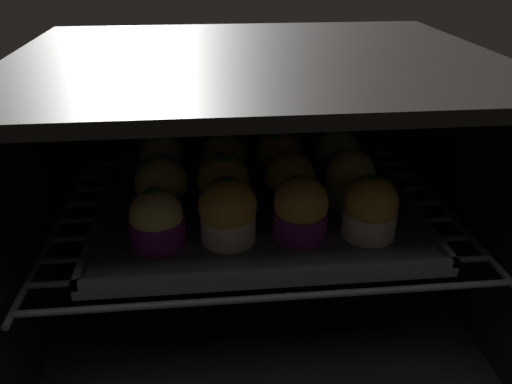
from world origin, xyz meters
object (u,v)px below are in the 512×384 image
object	(u,v)px
muffin_row0_col2	(301,210)
muffin_row1_col3	(350,178)
muffin_row2_col1	(224,160)
baking_tray	(256,208)
muffin_row0_col1	(228,212)
muffin_row2_col2	(279,157)
muffin_row1_col1	(223,184)
muffin_row0_col0	(157,220)
muffin_row1_col0	(162,187)
muffin_row2_col0	(162,160)
muffin_row2_col3	(337,155)
muffin_row0_col3	(370,208)
muffin_row1_col2	(290,181)

from	to	relation	value
muffin_row0_col2	muffin_row1_col3	size ratio (longest dim) A/B	1.05
muffin_row2_col1	muffin_row1_col3	bearing A→B (deg)	-26.75
baking_tray	muffin_row2_col1	bearing A→B (deg)	115.10
muffin_row0_col1	muffin_row2_col2	distance (cm)	19.05
muffin_row1_col1	muffin_row0_col0	bearing A→B (deg)	-135.50
muffin_row1_col0	muffin_row1_col1	size ratio (longest dim) A/B	0.96
muffin_row2_col0	muffin_row2_col3	size ratio (longest dim) A/B	1.04
muffin_row2_col2	muffin_row2_col3	distance (cm)	8.81
muffin_row0_col0	muffin_row1_col1	xyz separation A→B (cm)	(8.18, 8.03, 0.47)
baking_tray	muffin_row0_col2	distance (cm)	10.39
muffin_row0_col0	muffin_row0_col2	distance (cm)	17.21
muffin_row0_col2	muffin_row1_col1	distance (cm)	12.12
muffin_row0_col1	muffin_row1_col3	bearing A→B (deg)	25.57
muffin_row0_col3	muffin_row2_col0	xyz separation A→B (cm)	(-26.07, 17.44, -0.07)
muffin_row0_col1	muffin_row2_col2	bearing A→B (deg)	63.35
muffin_row0_col1	muffin_row1_col1	bearing A→B (deg)	91.73
muffin_row1_col0	muffin_row2_col0	size ratio (longest dim) A/B	0.97
muffin_row1_col1	muffin_row1_col2	xyz separation A→B (cm)	(9.07, 0.44, -0.30)
muffin_row1_col1	muffin_row2_col3	size ratio (longest dim) A/B	1.06
baking_tray	muffin_row1_col1	distance (cm)	6.06
muffin_row0_col3	muffin_row2_col0	world-z (taller)	muffin_row0_col3
muffin_row0_col1	muffin_row1_col2	world-z (taller)	muffin_row0_col1
baking_tray	muffin_row1_col3	xyz separation A→B (cm)	(12.96, -0.05, 4.00)
muffin_row1_col2	muffin_row1_col0	bearing A→B (deg)	-179.68
muffin_row2_col1	muffin_row0_col2	bearing A→B (deg)	-63.02
muffin_row0_col0	muffin_row0_col1	world-z (taller)	muffin_row0_col1
muffin_row0_col1	muffin_row2_col0	xyz separation A→B (cm)	(-8.83, 16.90, -0.20)
muffin_row1_col2	muffin_row0_col3	bearing A→B (deg)	-46.97
baking_tray	muffin_row2_col1	distance (cm)	10.13
muffin_row0_col2	muffin_row1_col2	world-z (taller)	muffin_row0_col2
muffin_row1_col0	muffin_row1_col1	world-z (taller)	muffin_row1_col1
baking_tray	muffin_row2_col1	xyz separation A→B (cm)	(-3.97, 8.48, 3.85)
muffin_row2_col1	muffin_row2_col2	bearing A→B (deg)	1.88
muffin_row0_col0	muffin_row2_col3	world-z (taller)	muffin_row2_col3
muffin_row0_col1	muffin_row0_col3	distance (cm)	17.24
muffin_row1_col0	muffin_row2_col0	bearing A→B (deg)	92.93
muffin_row1_col3	muffin_row2_col2	size ratio (longest dim) A/B	0.96
muffin_row0_col3	muffin_row1_col2	bearing A→B (deg)	133.03
baking_tray	muffin_row2_col3	world-z (taller)	muffin_row2_col3
baking_tray	muffin_row2_col3	distance (cm)	16.01
muffin_row0_col1	muffin_row1_col3	xyz separation A→B (cm)	(17.15, 8.21, -0.33)
baking_tray	muffin_row0_col3	distance (cm)	16.28
muffin_row1_col2	muffin_row2_col2	distance (cm)	8.56
muffin_row1_col2	muffin_row2_col0	world-z (taller)	muffin_row2_col0
muffin_row1_col0	muffin_row2_col1	size ratio (longest dim) A/B	1.03
muffin_row0_col1	muffin_row2_col3	size ratio (longest dim) A/B	1.10
muffin_row0_col2	muffin_row2_col0	world-z (taller)	muffin_row0_col2
muffin_row0_col2	muffin_row0_col3	xyz separation A→B (cm)	(8.46, -0.47, 0.01)
muffin_row0_col0	muffin_row2_col0	size ratio (longest dim) A/B	0.94
baking_tray	muffin_row2_col0	distance (cm)	16.17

